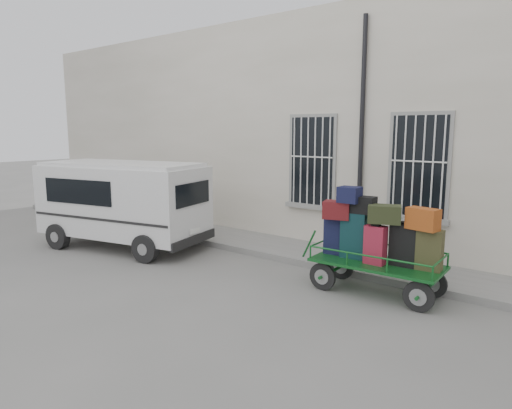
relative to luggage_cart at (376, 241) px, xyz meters
name	(u,v)px	position (x,y,z in m)	size (l,w,h in m)	color
ground	(251,279)	(-2.32, -0.79, -1.01)	(80.00, 80.00, 0.00)	slate
building	(370,131)	(-2.32, 4.71, 1.99)	(24.00, 5.15, 6.00)	#BCB6A1
sidewalk	(308,253)	(-2.32, 1.41, -0.94)	(24.00, 1.70, 0.15)	slate
luggage_cart	(376,241)	(0.00, 0.00, 0.00)	(2.78, 1.15, 1.99)	black
van	(123,199)	(-6.56, -0.81, 0.26)	(4.67, 2.73, 2.21)	silver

